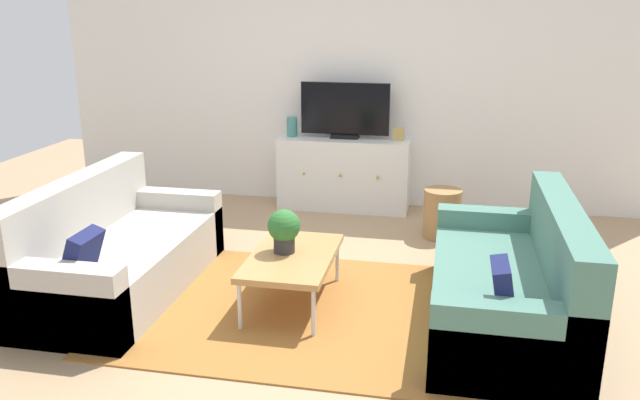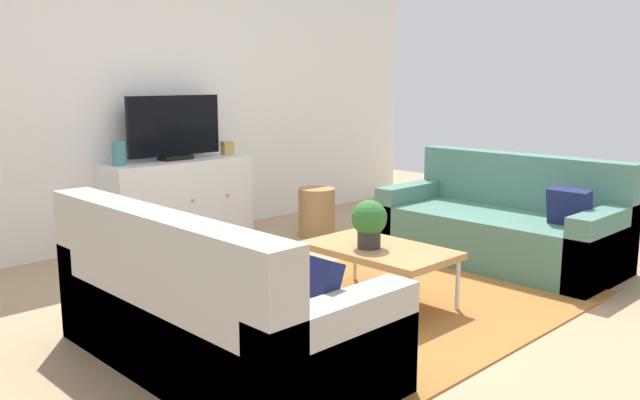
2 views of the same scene
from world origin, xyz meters
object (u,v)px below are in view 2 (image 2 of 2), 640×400
object	(u,v)px
tv_console	(179,201)
wicker_basket	(317,212)
couch_left_side	(206,317)
mantel_clock	(227,148)
coffee_table	(380,251)
potted_plant	(369,222)
glass_vase	(119,153)
flat_screen_tv	(174,128)
couch_right_side	(505,227)

from	to	relation	value
tv_console	wicker_basket	distance (m)	1.26
couch_left_side	mantel_clock	distance (m)	3.09
coffee_table	potted_plant	bearing A→B (deg)	150.73
couch_left_side	wicker_basket	size ratio (longest dim) A/B	4.07
glass_vase	wicker_basket	size ratio (longest dim) A/B	0.45
flat_screen_tv	coffee_table	bearing A→B (deg)	-89.56
couch_left_side	potted_plant	xyz separation A→B (m)	(1.30, 0.07, 0.28)
couch_right_side	mantel_clock	bearing A→B (deg)	112.45
coffee_table	wicker_basket	size ratio (longest dim) A/B	2.12
tv_console	wicker_basket	size ratio (longest dim) A/B	2.97
potted_plant	couch_left_side	bearing A→B (deg)	-177.12
couch_right_side	wicker_basket	xyz separation A→B (m)	(-0.51, 1.66, -0.05)
glass_vase	mantel_clock	size ratio (longest dim) A/B	1.57
couch_left_side	potted_plant	size ratio (longest dim) A/B	5.92
glass_vase	wicker_basket	distance (m)	1.84
couch_right_side	mantel_clock	size ratio (longest dim) A/B	14.16
tv_console	mantel_clock	distance (m)	0.70
couch_left_side	coffee_table	bearing A→B (deg)	1.23
couch_right_side	flat_screen_tv	size ratio (longest dim) A/B	2.03
coffee_table	tv_console	world-z (taller)	tv_console
coffee_table	potted_plant	xyz separation A→B (m)	(-0.06, 0.04, 0.20)
couch_left_side	glass_vase	xyz separation A→B (m)	(0.80, 2.37, 0.57)
couch_left_side	mantel_clock	size ratio (longest dim) A/B	14.16
potted_plant	flat_screen_tv	distance (m)	2.38
potted_plant	tv_console	bearing A→B (deg)	88.85
tv_console	glass_vase	world-z (taller)	glass_vase
couch_left_side	wicker_basket	world-z (taller)	couch_left_side
coffee_table	wicker_basket	bearing A→B (deg)	58.17
potted_plant	tv_console	xyz separation A→B (m)	(0.05, 2.31, -0.18)
couch_left_side	coffee_table	xyz separation A→B (m)	(1.37, 0.03, 0.08)
couch_right_side	flat_screen_tv	bearing A→B (deg)	122.63
tv_console	potted_plant	bearing A→B (deg)	-91.15
tv_console	glass_vase	size ratio (longest dim) A/B	6.60
potted_plant	wicker_basket	world-z (taller)	potted_plant
coffee_table	mantel_clock	bearing A→B (deg)	77.17
couch_right_side	glass_vase	distance (m)	3.21
tv_console	glass_vase	distance (m)	0.73
glass_vase	couch_left_side	bearing A→B (deg)	-108.59
wicker_basket	flat_screen_tv	bearing A→B (deg)	144.30
coffee_table	glass_vase	xyz separation A→B (m)	(-0.57, 2.35, 0.49)
glass_vase	mantel_clock	xyz separation A→B (m)	(1.10, 0.00, -0.04)
couch_left_side	glass_vase	bearing A→B (deg)	71.41
wicker_basket	tv_console	bearing A→B (deg)	145.05
coffee_table	couch_left_side	bearing A→B (deg)	-178.77
potted_plant	glass_vase	distance (m)	2.38
coffee_table	tv_console	xyz separation A→B (m)	(-0.02, 2.35, 0.02)
coffee_table	glass_vase	size ratio (longest dim) A/B	4.71
mantel_clock	coffee_table	bearing A→B (deg)	-102.83
coffee_table	potted_plant	size ratio (longest dim) A/B	3.08
coffee_table	glass_vase	distance (m)	2.46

